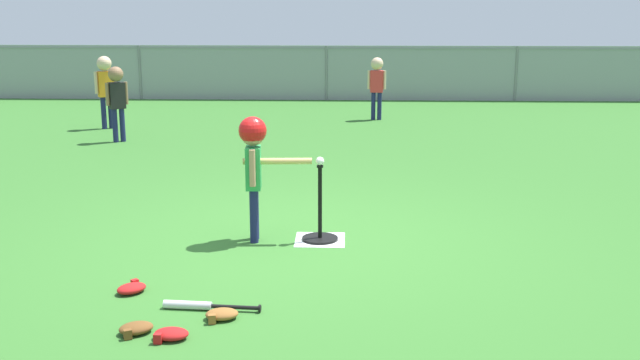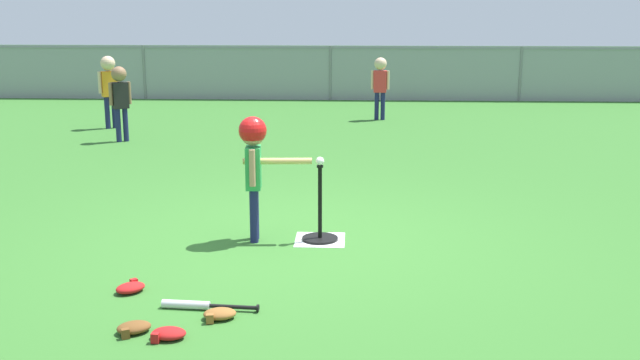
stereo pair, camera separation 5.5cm
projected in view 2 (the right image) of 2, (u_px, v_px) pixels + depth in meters
The scene contains 14 objects.
ground_plane at pixel (294, 242), 6.71m from camera, with size 60.00×60.00×0.00m, color #336B28.
home_plate at pixel (320, 240), 6.78m from camera, with size 0.44×0.44×0.01m, color white.
batting_tee at pixel (320, 228), 6.75m from camera, with size 0.32×0.32×0.68m.
baseball_on_tee at pixel (320, 161), 6.61m from camera, with size 0.07×0.07×0.07m, color white.
batter_child at pixel (254, 153), 6.59m from camera, with size 0.63×0.32×1.11m.
fielder_near_left at pixel (120, 94), 11.34m from camera, with size 0.29×0.24×1.13m.
fielder_deep_center at pixel (380, 80), 13.44m from camera, with size 0.33×0.22×1.10m.
fielder_near_right at pixel (109, 82), 12.52m from camera, with size 0.31×0.25×1.20m.
spare_bat_silver at pixel (196, 305), 5.25m from camera, with size 0.68×0.11×0.06m.
glove_by_plate at pixel (168, 334), 4.79m from camera, with size 0.23×0.17×0.07m.
glove_near_bats at pixel (219, 314), 5.09m from camera, with size 0.25×0.21×0.07m.
glove_tossed_aside at pixel (134, 328), 4.88m from camera, with size 0.27×0.24×0.07m.
glove_outfield_drop at pixel (131, 288), 5.56m from camera, with size 0.27×0.27×0.07m.
outfield_fence at pixel (330, 71), 16.16m from camera, with size 16.06×0.06×1.15m.
Camera 2 is at (0.52, -6.39, 2.08)m, focal length 42.75 mm.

